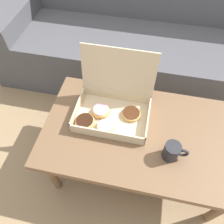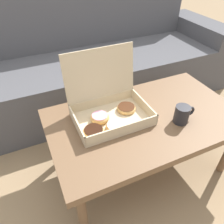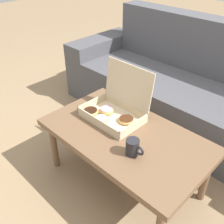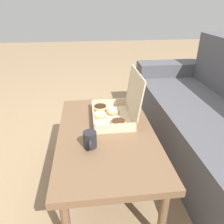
{
  "view_description": "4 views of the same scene",
  "coord_description": "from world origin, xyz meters",
  "px_view_note": "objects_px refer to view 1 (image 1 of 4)",
  "views": [
    {
      "loc": [
        -0.03,
        -0.71,
        1.38
      ],
      "look_at": [
        -0.17,
        -0.05,
        0.46
      ],
      "focal_mm": 35.0,
      "sensor_mm": 36.0,
      "label": 1
    },
    {
      "loc": [
        -0.53,
        -0.84,
        1.16
      ],
      "look_at": [
        -0.17,
        -0.05,
        0.46
      ],
      "focal_mm": 35.0,
      "sensor_mm": 36.0,
      "label": 2
    },
    {
      "loc": [
        0.81,
        -1.05,
        1.42
      ],
      "look_at": [
        -0.17,
        -0.05,
        0.46
      ],
      "focal_mm": 42.0,
      "sensor_mm": 36.0,
      "label": 3
    },
    {
      "loc": [
        1.15,
        -0.21,
        1.15
      ],
      "look_at": [
        -0.17,
        -0.05,
        0.46
      ],
      "focal_mm": 35.0,
      "sensor_mm": 36.0,
      "label": 4
    }
  ],
  "objects_px": {
    "coffee_table": "(141,136)",
    "couch": "(155,44)",
    "pastry_box": "(110,107)",
    "coffee_mug": "(172,151)"
  },
  "relations": [
    {
      "from": "couch",
      "to": "coffee_mug",
      "type": "bearing_deg",
      "value": -81.67
    },
    {
      "from": "pastry_box",
      "to": "coffee_mug",
      "type": "relative_size",
      "value": 3.32
    },
    {
      "from": "pastry_box",
      "to": "coffee_mug",
      "type": "bearing_deg",
      "value": -28.79
    },
    {
      "from": "couch",
      "to": "coffee_mug",
      "type": "xyz_separation_m",
      "value": [
        0.15,
        -1.0,
        0.16
      ]
    },
    {
      "from": "coffee_table",
      "to": "coffee_mug",
      "type": "xyz_separation_m",
      "value": [
        0.15,
        -0.1,
        0.09
      ]
    },
    {
      "from": "pastry_box",
      "to": "coffee_table",
      "type": "bearing_deg",
      "value": -22.8
    },
    {
      "from": "couch",
      "to": "pastry_box",
      "type": "relative_size",
      "value": 6.37
    },
    {
      "from": "coffee_table",
      "to": "pastry_box",
      "type": "height_order",
      "value": "pastry_box"
    },
    {
      "from": "couch",
      "to": "pastry_box",
      "type": "xyz_separation_m",
      "value": [
        -0.19,
        -0.82,
        0.17
      ]
    },
    {
      "from": "coffee_table",
      "to": "couch",
      "type": "bearing_deg",
      "value": 90.0
    }
  ]
}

